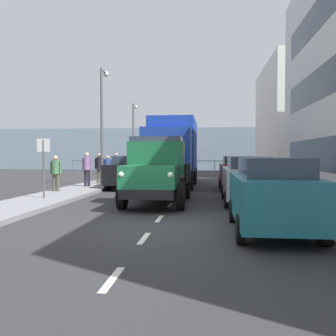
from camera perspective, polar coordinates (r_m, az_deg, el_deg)
The scene contains 23 objects.
ground_plane at distance 20.75m, azimuth 2.51°, elevation -2.90°, with size 80.00×80.00×0.00m, color #2D2D30.
sidewalk_left at distance 20.99m, azimuth 15.93°, elevation -2.71°, with size 2.24×40.84×0.15m, color gray.
sidewalk_right at distance 21.62m, azimuth -10.51°, elevation -2.53°, with size 2.24×40.84×0.15m, color gray.
road_centreline_markings at distance 20.82m, azimuth 2.52°, elevation -2.87°, with size 0.12×37.45×0.01m.
building_far_block at distance 33.25m, azimuth 21.18°, elevation 6.78°, with size 7.65×11.88×9.23m.
sea_horizon at distance 44.07m, azimuth 4.54°, elevation 2.96°, with size 80.00×0.80×5.00m, color gray.
seawall_railing at distance 40.48m, azimuth 4.38°, elevation 0.80°, with size 28.08×0.08×1.20m.
truck_vintage_green at distance 13.31m, azimuth -1.71°, elevation -0.57°, with size 2.17×5.64×2.43m.
lorry_cargo_blue at distance 21.34m, azimuth 0.75°, elevation 2.82°, with size 2.58×8.20×3.87m.
car_teal_kerbside_near at distance 8.80m, azimuth 15.69°, elevation -3.85°, with size 1.78×3.92×1.72m.
car_silver_kerbside_1 at distance 13.85m, azimuth 12.25°, elevation -1.69°, with size 1.83×4.17×1.72m.
car_maroon_kerbside_2 at distance 19.34m, azimuth 10.56°, elevation -0.64°, with size 1.78×3.80×1.72m.
car_black_oppositeside_0 at distance 19.98m, azimuth -5.75°, elevation -0.52°, with size 1.97×4.54×1.72m.
car_navy_oppositeside_1 at distance 26.48m, azimuth -2.76°, elevation 0.11°, with size 1.81×4.44×1.72m.
car_red_oppositeside_2 at distance 32.22m, azimuth -1.13°, elevation 0.46°, with size 1.87×4.62×1.72m.
pedestrian_with_bag at distance 17.37m, azimuth -16.89°, elevation -0.35°, with size 0.53×0.34×1.60m.
pedestrian_near_railing at distance 19.71m, azimuth -12.36°, elevation 0.25°, with size 0.53×0.34×1.76m.
pedestrian_by_lamp at distance 21.48m, azimuth -10.52°, elevation 0.37°, with size 0.53×0.34×1.73m.
pedestrian_in_dark_coat at distance 23.06m, azimuth -9.29°, elevation 0.27°, with size 0.53×0.34×1.59m.
pedestrian_couple_a at distance 25.65m, azimuth -7.95°, elevation 0.69°, with size 0.53×0.34×1.76m.
lamp_post_promenade at distance 21.69m, azimuth -10.04°, elevation 7.99°, with size 0.32×1.14×6.55m.
lamp_post_far at distance 31.28m, azimuth -5.28°, elevation 5.54°, with size 0.32×1.14×5.89m.
street_sign at distance 14.76m, azimuth -18.61°, elevation 1.54°, with size 0.50×0.07×2.25m.
Camera 1 is at (-1.37, 9.11, 1.78)m, focal length 39.62 mm.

